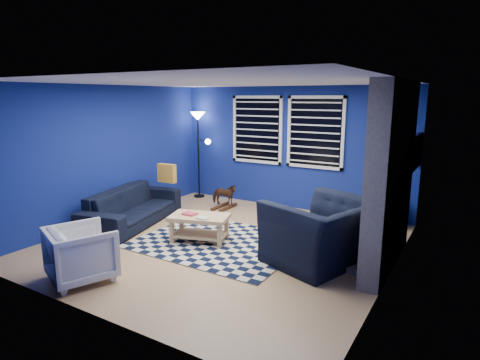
# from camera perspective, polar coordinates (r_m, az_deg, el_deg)

# --- Properties ---
(floor) EXTENTS (5.00, 5.00, 0.00)m
(floor) POSITION_cam_1_polar(r_m,az_deg,el_deg) (6.47, -2.37, -8.98)
(floor) COLOR tan
(floor) RESTS_ON ground
(ceiling) EXTENTS (5.00, 5.00, 0.00)m
(ceiling) POSITION_cam_1_polar(r_m,az_deg,el_deg) (6.05, -2.58, 13.74)
(ceiling) COLOR white
(ceiling) RESTS_ON wall_back
(wall_back) EXTENTS (5.00, 0.00, 5.00)m
(wall_back) POSITION_cam_1_polar(r_m,az_deg,el_deg) (8.31, 7.08, 4.51)
(wall_back) COLOR navy
(wall_back) RESTS_ON floor
(wall_left) EXTENTS (0.00, 5.00, 5.00)m
(wall_left) POSITION_cam_1_polar(r_m,az_deg,el_deg) (7.78, -18.06, 3.52)
(wall_left) COLOR navy
(wall_left) RESTS_ON floor
(wall_right) EXTENTS (0.00, 5.00, 5.00)m
(wall_right) POSITION_cam_1_polar(r_m,az_deg,el_deg) (5.22, 21.11, -0.55)
(wall_right) COLOR navy
(wall_right) RESTS_ON floor
(fireplace) EXTENTS (0.65, 2.00, 2.50)m
(fireplace) POSITION_cam_1_polar(r_m,az_deg,el_deg) (5.73, 20.58, 0.00)
(fireplace) COLOR gray
(fireplace) RESTS_ON floor
(window_left) EXTENTS (1.17, 0.06, 1.42)m
(window_left) POSITION_cam_1_polar(r_m,az_deg,el_deg) (8.57, 2.42, 7.16)
(window_left) COLOR black
(window_left) RESTS_ON wall_back
(window_right) EXTENTS (1.17, 0.06, 1.42)m
(window_right) POSITION_cam_1_polar(r_m,az_deg,el_deg) (8.03, 10.64, 6.66)
(window_right) COLOR black
(window_right) RESTS_ON wall_back
(tv) EXTENTS (0.07, 1.00, 0.58)m
(tv) POSITION_cam_1_polar(r_m,az_deg,el_deg) (7.15, 23.63, 3.64)
(tv) COLOR black
(tv) RESTS_ON wall_right
(rug) EXTENTS (2.52, 2.02, 0.02)m
(rug) POSITION_cam_1_polar(r_m,az_deg,el_deg) (6.50, -2.96, -8.81)
(rug) COLOR black
(rug) RESTS_ON floor
(sofa) EXTENTS (2.36, 1.36, 0.65)m
(sofa) POSITION_cam_1_polar(r_m,az_deg,el_deg) (7.59, -15.01, -3.66)
(sofa) COLOR black
(sofa) RESTS_ON floor
(armchair_big) EXTENTS (1.70, 1.59, 0.90)m
(armchair_big) POSITION_cam_1_polar(r_m,az_deg,el_deg) (5.71, 11.52, -7.30)
(armchair_big) COLOR black
(armchair_big) RESTS_ON floor
(armchair_bent) EXTENTS (0.99, 1.00, 0.70)m
(armchair_bent) POSITION_cam_1_polar(r_m,az_deg,el_deg) (5.52, -21.64, -9.69)
(armchair_bent) COLOR gray
(armchair_bent) RESTS_ON floor
(rocking_horse) EXTENTS (0.39, 0.58, 0.45)m
(rocking_horse) POSITION_cam_1_polar(r_m,az_deg,el_deg) (8.32, -2.29, -2.10)
(rocking_horse) COLOR #402714
(rocking_horse) RESTS_ON floor
(coffee_table) EXTENTS (1.04, 0.78, 0.46)m
(coffee_table) POSITION_cam_1_polar(r_m,az_deg,el_deg) (6.46, -5.80, -6.06)
(coffee_table) COLOR tan
(coffee_table) RESTS_ON rug
(cabinet) EXTENTS (0.67, 0.48, 0.61)m
(cabinet) POSITION_cam_1_polar(r_m,az_deg,el_deg) (7.70, 19.48, -4.13)
(cabinet) COLOR tan
(cabinet) RESTS_ON floor
(floor_lamp) EXTENTS (0.53, 0.33, 1.95)m
(floor_lamp) POSITION_cam_1_polar(r_m,az_deg,el_deg) (9.14, -5.91, 7.39)
(floor_lamp) COLOR black
(floor_lamp) RESTS_ON floor
(throw_pillow) EXTENTS (0.39, 0.14, 0.36)m
(throw_pillow) POSITION_cam_1_polar(r_m,az_deg,el_deg) (7.93, -10.37, 0.96)
(throw_pillow) COLOR #C78A2E
(throw_pillow) RESTS_ON sofa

